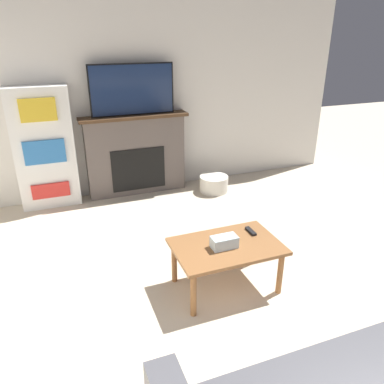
# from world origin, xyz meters

# --- Properties ---
(wall_back) EXTENTS (5.91, 0.06, 2.70)m
(wall_back) POSITION_xyz_m (0.00, 4.81, 1.35)
(wall_back) COLOR silver
(wall_back) RESTS_ON ground_plane
(fireplace) EXTENTS (1.43, 0.28, 1.09)m
(fireplace) POSITION_xyz_m (-0.16, 4.66, 0.55)
(fireplace) COLOR #605651
(fireplace) RESTS_ON ground_plane
(tv) EXTENTS (1.09, 0.03, 0.65)m
(tv) POSITION_xyz_m (-0.16, 4.64, 1.42)
(tv) COLOR black
(tv) RESTS_ON fireplace
(coffee_table) EXTENTS (0.92, 0.60, 0.43)m
(coffee_table) POSITION_xyz_m (0.07, 2.27, 0.38)
(coffee_table) COLOR brown
(coffee_table) RESTS_ON ground_plane
(tissue_box) EXTENTS (0.22, 0.12, 0.10)m
(tissue_box) POSITION_xyz_m (0.03, 2.24, 0.48)
(tissue_box) COLOR silver
(tissue_box) RESTS_ON coffee_table
(remote_control) EXTENTS (0.04, 0.15, 0.02)m
(remote_control) POSITION_xyz_m (0.37, 2.39, 0.44)
(remote_control) COLOR black
(remote_control) RESTS_ON coffee_table
(bookshelf) EXTENTS (0.72, 0.29, 1.52)m
(bookshelf) POSITION_xyz_m (-1.30, 4.64, 0.76)
(bookshelf) COLOR white
(bookshelf) RESTS_ON ground_plane
(storage_basket) EXTENTS (0.40, 0.40, 0.22)m
(storage_basket) POSITION_xyz_m (0.86, 4.29, 0.11)
(storage_basket) COLOR silver
(storage_basket) RESTS_ON ground_plane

